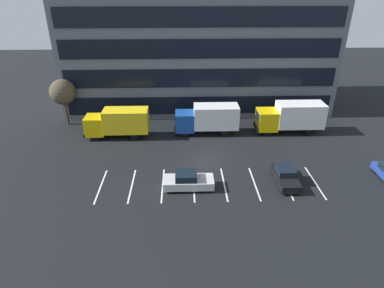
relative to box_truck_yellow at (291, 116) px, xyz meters
The scene contains 9 objects.
ground_plane 12.73m from the box_truck_yellow, 148.19° to the right, with size 120.00×120.00×0.00m, color black.
office_building 17.84m from the box_truck_yellow, 133.29° to the left, with size 35.50×13.94×21.60m.
lot_markings 15.47m from the box_truck_yellow, 134.10° to the right, with size 19.74×5.40×0.01m.
box_truck_yellow is the anchor object (origin of this frame).
box_truck_yellow_all 20.45m from the box_truck_yellow, behind, with size 7.38×2.44×3.42m.
box_truck_blue 9.97m from the box_truck_yellow, behind, with size 7.57×2.51×3.51m.
sedan_silver 17.13m from the box_truck_yellow, 137.48° to the right, with size 4.46×1.87×1.60m.
sedan_black 11.69m from the box_truck_yellow, 108.63° to the right, with size 1.74×4.15×1.49m.
bare_tree 27.96m from the box_truck_yellow, behind, with size 3.13×3.13×5.87m.
Camera 1 is at (-2.33, -29.26, 16.77)m, focal length 30.61 mm.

